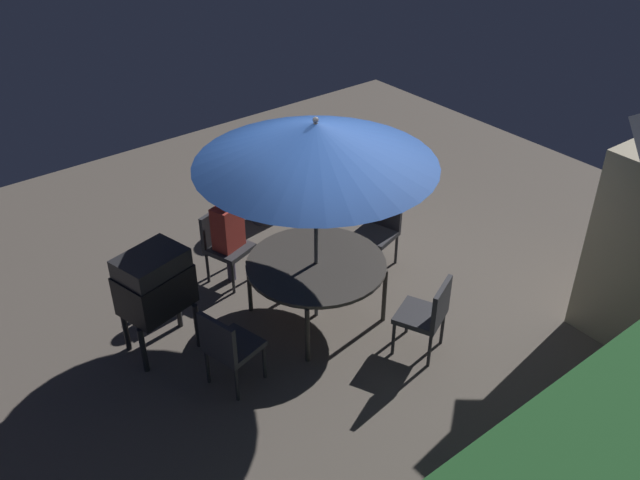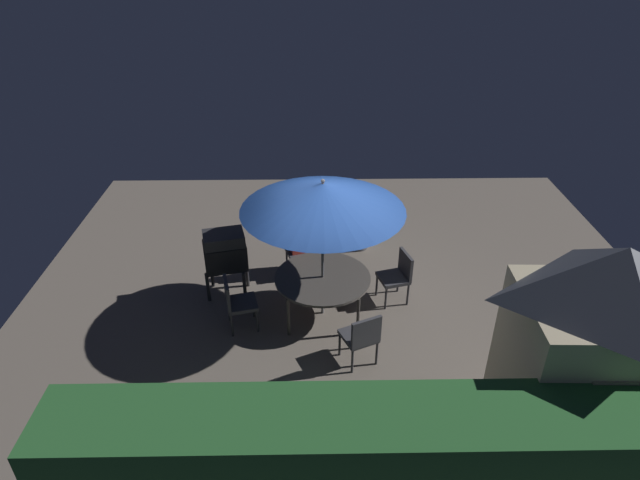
# 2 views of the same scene
# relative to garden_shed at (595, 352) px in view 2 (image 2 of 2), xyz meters

# --- Properties ---
(ground_plane) EXTENTS (11.00, 11.00, 0.00)m
(ground_plane) POSITION_rel_garden_shed_xyz_m (2.67, -2.47, -1.43)
(ground_plane) COLOR #6B6056
(hedge_backdrop) EXTENTS (6.27, 0.86, 1.63)m
(hedge_backdrop) POSITION_rel_garden_shed_xyz_m (2.67, 1.03, -0.61)
(hedge_backdrop) COLOR #28602D
(hedge_backdrop) RESTS_ON ground
(garden_shed) EXTENTS (1.95, 1.53, 2.80)m
(garden_shed) POSITION_rel_garden_shed_xyz_m (0.00, 0.00, 0.00)
(garden_shed) COLOR #C6B793
(garden_shed) RESTS_ON ground
(patio_table) EXTENTS (1.54, 1.54, 0.72)m
(patio_table) POSITION_rel_garden_shed_xyz_m (3.02, -2.56, -0.74)
(patio_table) COLOR #47423D
(patio_table) RESTS_ON ground
(patio_umbrella) EXTENTS (2.47, 2.47, 2.42)m
(patio_umbrella) POSITION_rel_garden_shed_xyz_m (3.02, -2.56, 0.72)
(patio_umbrella) COLOR #4C4C51
(patio_umbrella) RESTS_ON ground
(bbq_grill) EXTENTS (0.80, 0.65, 1.20)m
(bbq_grill) POSITION_rel_garden_shed_xyz_m (4.64, -3.15, -0.58)
(bbq_grill) COLOR black
(bbq_grill) RESTS_ON ground
(chair_near_shed) EXTENTS (0.58, 0.58, 0.90)m
(chair_near_shed) POSITION_rel_garden_shed_xyz_m (3.43, -3.84, -0.90)
(chair_near_shed) COLOR #38383D
(chair_near_shed) RESTS_ON ground
(chair_far_side) EXTENTS (0.56, 0.56, 0.90)m
(chair_far_side) POSITION_rel_garden_shed_xyz_m (4.37, -2.22, -0.90)
(chair_far_side) COLOR #38383D
(chair_far_side) RESTS_ON ground
(chair_toward_hedge) EXTENTS (0.61, 0.61, 0.90)m
(chair_toward_hedge) POSITION_rel_garden_shed_xyz_m (2.48, -1.37, -0.90)
(chair_toward_hedge) COLOR #38383D
(chair_toward_hedge) RESTS_ON ground
(chair_toward_house) EXTENTS (0.57, 0.57, 0.90)m
(chair_toward_house) POSITION_rel_garden_shed_xyz_m (1.74, -2.92, -0.90)
(chair_toward_house) COLOR #38383D
(chair_toward_house) RESTS_ON ground
(potted_plant_by_shed) EXTENTS (0.53, 0.53, 0.87)m
(potted_plant_by_shed) POSITION_rel_garden_shed_xyz_m (2.26, -4.67, -0.95)
(potted_plant_by_shed) COLOR #4C4C51
(potted_plant_by_shed) RESTS_ON ground
(person_in_red) EXTENTS (0.40, 0.33, 1.26)m
(person_in_red) POSITION_rel_garden_shed_xyz_m (3.40, -3.76, -0.64)
(person_in_red) COLOR #CC3D33
(person_in_red) RESTS_ON ground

